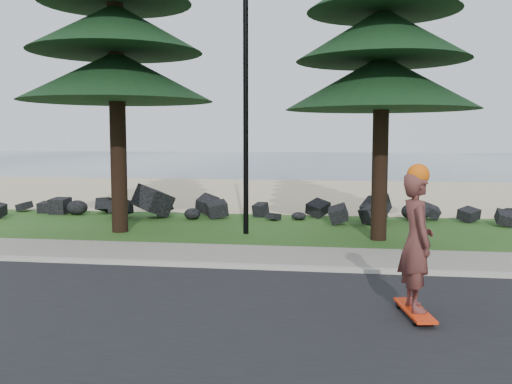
% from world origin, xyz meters
% --- Properties ---
extents(ground, '(160.00, 160.00, 0.00)m').
position_xyz_m(ground, '(0.00, 0.00, 0.00)').
color(ground, '#204816').
rests_on(ground, ground).
extents(road, '(160.00, 7.00, 0.02)m').
position_xyz_m(road, '(0.00, -4.50, 0.01)').
color(road, black).
rests_on(road, ground).
extents(kerb, '(160.00, 0.20, 0.10)m').
position_xyz_m(kerb, '(0.00, -0.90, 0.05)').
color(kerb, '#ACA89B').
rests_on(kerb, ground).
extents(sidewalk, '(160.00, 2.00, 0.08)m').
position_xyz_m(sidewalk, '(0.00, 0.20, 0.04)').
color(sidewalk, gray).
rests_on(sidewalk, ground).
extents(beach_sand, '(160.00, 15.00, 0.01)m').
position_xyz_m(beach_sand, '(0.00, 14.50, 0.01)').
color(beach_sand, '#D6B48F').
rests_on(beach_sand, ground).
extents(ocean, '(160.00, 58.00, 0.01)m').
position_xyz_m(ocean, '(0.00, 51.00, 0.00)').
color(ocean, '#324A60').
rests_on(ocean, ground).
extents(seawall_boulders, '(60.00, 2.40, 1.10)m').
position_xyz_m(seawall_boulders, '(0.00, 5.60, 0.00)').
color(seawall_boulders, black).
rests_on(seawall_boulders, ground).
extents(lamp_post, '(0.25, 0.14, 8.14)m').
position_xyz_m(lamp_post, '(0.00, 3.20, 4.13)').
color(lamp_post, black).
rests_on(lamp_post, ground).
extents(skateboarder, '(0.60, 1.23, 2.23)m').
position_xyz_m(skateboarder, '(3.61, -3.53, 1.12)').
color(skateboarder, red).
rests_on(skateboarder, ground).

